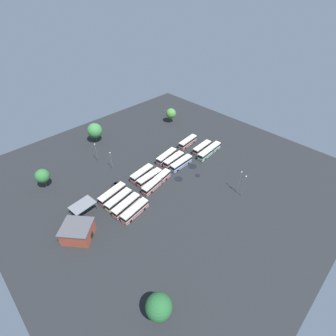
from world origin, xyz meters
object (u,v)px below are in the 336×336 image
bus_row3_slot0 (112,194)px  bus_row3_slot2 (126,205)px  lamp_post_far_corner (111,160)px  tree_northeast (42,176)px  tree_west_edge (159,307)px  bus_row0_slot3 (209,151)px  bus_row0_slot0 (188,142)px  bus_row2_slot0 (142,173)px  tree_northwest (95,131)px  lamp_post_near_entrance (244,185)px  bus_row1_slot1 (174,160)px  bus_row1_slot2 (181,163)px  depot_building (78,231)px  lamp_post_by_building (239,181)px  bus_row2_slot2 (157,182)px  bus_row3_slot1 (119,200)px  tree_south_edge (171,114)px  bus_row1_slot0 (166,156)px  maintenance_shelter (82,205)px  bus_row3_slot3 (135,211)px  bus_row0_slot2 (202,148)px  bus_row2_slot1 (149,178)px  lamp_post_mid_lot (96,152)px

bus_row3_slot0 → bus_row3_slot2: bearing=91.7°
lamp_post_far_corner → tree_northeast: 26.29m
tree_west_edge → bus_row0_slot3: bearing=-151.6°
bus_row0_slot0 → bus_row2_slot0: bearing=5.5°
tree_northwest → lamp_post_near_entrance: bearing=104.3°
bus_row2_slot0 → bus_row1_slot1: bearing=171.6°
bus_row0_slot3 → tree_northwest: tree_northwest is taller
bus_row0_slot3 → bus_row2_slot0: bearing=-15.7°
bus_row0_slot0 → bus_row1_slot2: bearing=32.5°
depot_building → lamp_post_by_building: 58.04m
bus_row2_slot2 → tree_west_edge: (31.24, 35.10, 3.67)m
bus_row3_slot1 → tree_west_edge: 40.46m
bus_row3_slot2 → lamp_post_far_corner: lamp_post_far_corner is taller
bus_row3_slot0 → tree_west_edge: tree_west_edge is taller
lamp_post_near_entrance → tree_south_edge: size_ratio=1.20×
bus_row0_slot3 → bus_row1_slot2: size_ratio=1.29×
bus_row1_slot0 → maintenance_shelter: bearing=3.4°
bus_row3_slot1 → tree_south_edge: tree_south_edge is taller
bus_row1_slot2 → bus_row3_slot3: (30.76, 7.24, -0.00)m
tree_northwest → bus_row3_slot2: bearing=70.4°
bus_row3_slot3 → tree_south_edge: tree_south_edge is taller
bus_row0_slot2 → tree_northwest: tree_northwest is taller
bus_row1_slot0 → lamp_post_far_corner: lamp_post_far_corner is taller
bus_row2_slot0 → lamp_post_by_building: 37.93m
tree_northeast → tree_northwest: bearing=-154.3°
bus_row2_slot0 → depot_building: (32.66, 8.41, 0.70)m
bus_row0_slot3 → bus_row3_slot0: size_ratio=1.28×
bus_row2_slot1 → depot_building: bearing=7.4°
bus_row3_slot2 → tree_northwest: (-16.47, -46.30, 4.20)m
tree_northeast → bus_row0_slot3: bearing=154.0°
lamp_post_by_building → tree_northeast: size_ratio=1.17×
lamp_post_far_corner → tree_south_edge: 48.96m
bus_row1_slot0 → bus_row2_slot0: same height
lamp_post_near_entrance → bus_row1_slot2: bearing=-83.4°
bus_row0_slot2 → lamp_post_far_corner: (37.46, -18.01, 2.75)m
bus_row3_slot3 → maintenance_shelter: (12.09, -12.74, 2.05)m
bus_row1_slot1 → bus_row3_slot2: 31.71m
bus_row1_slot0 → bus_row2_slot1: same height
bus_row0_slot2 → bus_row3_slot0: size_ratio=0.95×
bus_row0_slot2 → bus_row2_slot0: same height
bus_row3_slot3 → tree_west_edge: tree_west_edge is taller
bus_row1_slot2 → tree_south_edge: 40.91m
bus_row0_slot0 → maintenance_shelter: maintenance_shelter is taller
tree_northeast → tree_northwest: (-31.78, -15.27, 0.51)m
bus_row0_slot0 → tree_south_edge: size_ratio=1.44×
bus_row3_slot1 → depot_building: 17.57m
bus_row3_slot2 → lamp_post_near_entrance: 42.59m
bus_row2_slot1 → tree_south_edge: size_ratio=1.45×
bus_row1_slot2 → lamp_post_mid_lot: lamp_post_mid_lot is taller
tree_south_edge → bus_row1_slot1: bearing=46.8°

